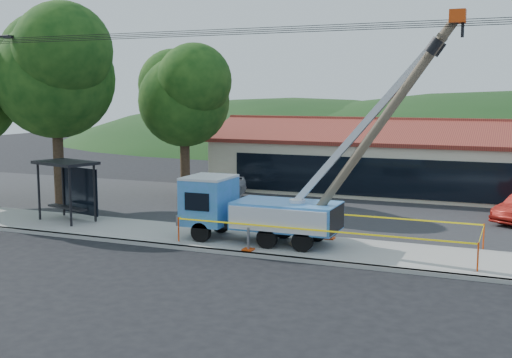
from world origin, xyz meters
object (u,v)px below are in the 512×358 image
at_px(bus_shelter, 69,177).
at_px(car_silver, 214,202).
at_px(leaning_pole, 378,127).
at_px(utility_truck, 257,207).

distance_m(bus_shelter, car_silver, 8.98).
bearing_deg(bus_shelter, leaning_pole, 13.04).
bearing_deg(leaning_pole, car_silver, 141.95).
bearing_deg(utility_truck, bus_shelter, 176.36).
relative_size(bus_shelter, car_silver, 0.69).
distance_m(leaning_pole, car_silver, 14.85).
xyz_separation_m(leaning_pole, car_silver, (-11.03, 8.63, -4.92)).
bearing_deg(utility_truck, car_silver, 125.87).
bearing_deg(utility_truck, leaning_pole, -1.48).
xyz_separation_m(utility_truck, car_silver, (-6.15, 8.51, -1.58)).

